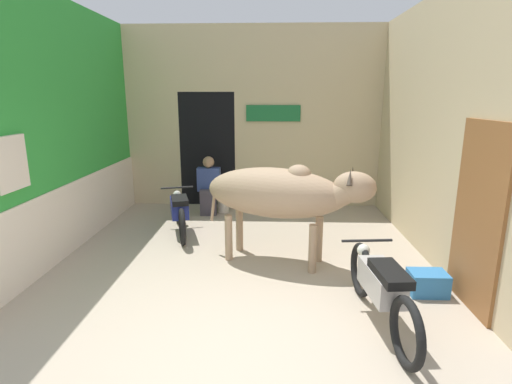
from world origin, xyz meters
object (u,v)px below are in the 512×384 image
Objects in this scene: motorcycle_near at (381,287)px; plastic_stool at (223,201)px; motorcycle_far at (179,210)px; shopkeeper_seated at (209,184)px; crate at (427,283)px; cow at (281,193)px.

plastic_stool is (-2.13, 4.12, -0.21)m from motorcycle_near.
motorcycle_far is 1.46m from plastic_stool.
shopkeeper_seated reaches higher than plastic_stool.
motorcycle_far reaches higher than plastic_stool.
motorcycle_near is at bearing -58.98° from shopkeeper_seated.
crate is at bearing -49.78° from plastic_stool.
shopkeeper_seated is 2.78× the size of plastic_stool.
motorcycle_near is 1.08m from crate.
crate is at bearing -30.96° from motorcycle_far.
cow reaches higher than motorcycle_far.
plastic_stool is at bearing 27.15° from shopkeeper_seated.
shopkeeper_seated is (0.34, 1.18, 0.21)m from motorcycle_far.
crate is (1.76, -0.91, -0.88)m from cow.
motorcycle_near is 1.67× the size of shopkeeper_seated.
motorcycle_near is 3.91m from motorcycle_far.
motorcycle_near is 4.65m from shopkeeper_seated.
cow is 2.08× the size of shopkeeper_seated.
cow is 1.25× the size of motorcycle_near.
motorcycle_near reaches higher than crate.
motorcycle_far is 3.98× the size of crate.
motorcycle_far reaches higher than crate.
motorcycle_far is 4.16× the size of plastic_stool.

